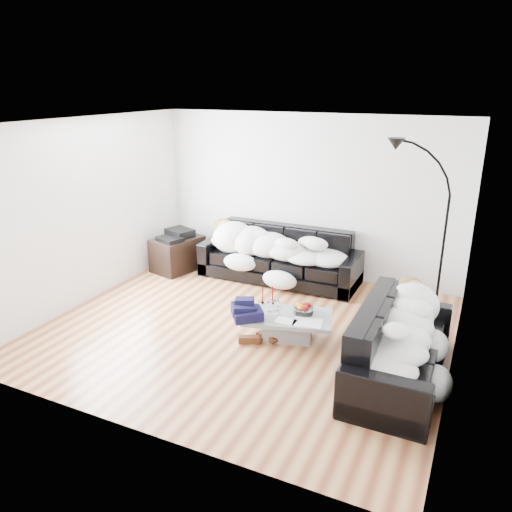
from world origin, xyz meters
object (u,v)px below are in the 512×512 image
at_px(shoes, 257,338).
at_px(av_cabinet, 178,254).
at_px(fruit_bowl, 304,308).
at_px(wine_glass_b, 269,305).
at_px(sofa_back, 279,255).
at_px(sofa_right, 401,344).
at_px(candle_right, 273,295).
at_px(wine_glass_a, 277,303).
at_px(floor_lamp, 443,245).
at_px(stereo, 177,234).
at_px(wine_glass_c, 280,309).
at_px(candle_left, 263,296).
at_px(sleeper_right, 403,325).
at_px(sleeper_back, 278,243).
at_px(coffee_table, 288,327).

distance_m(shoes, av_cabinet, 2.87).
bearing_deg(fruit_bowl, wine_glass_b, -163.45).
xyz_separation_m(sofa_back, wine_glass_b, (0.60, -1.77, -0.02)).
height_order(sofa_right, shoes, sofa_right).
xyz_separation_m(wine_glass_b, candle_right, (-0.05, 0.23, 0.03)).
distance_m(wine_glass_a, floor_lamp, 2.30).
height_order(sofa_right, stereo, sofa_right).
height_order(wine_glass_a, wine_glass_c, wine_glass_a).
height_order(wine_glass_a, stereo, stereo).
relative_size(candle_left, candle_right, 0.90).
distance_m(sleeper_right, candle_right, 1.81).
height_order(sleeper_back, candle_left, sleeper_back).
distance_m(fruit_bowl, wine_glass_a, 0.34).
bearing_deg(shoes, sleeper_back, 92.87).
xyz_separation_m(stereo, floor_lamp, (4.20, -0.09, 0.42)).
height_order(sofa_back, stereo, sofa_back).
bearing_deg(shoes, sofa_back, 92.51).
height_order(coffee_table, av_cabinet, av_cabinet).
height_order(fruit_bowl, candle_right, candle_right).
height_order(sofa_back, sofa_right, sofa_back).
distance_m(candle_left, stereo, 2.53).
height_order(sleeper_back, candle_right, sleeper_back).
bearing_deg(floor_lamp, wine_glass_c, -118.69).
relative_size(sleeper_back, stereo, 4.91).
height_order(wine_glass_a, wine_glass_b, wine_glass_a).
bearing_deg(sleeper_right, floor_lamp, -6.29).
bearing_deg(stereo, candle_right, -8.43).
xyz_separation_m(wine_glass_c, stereo, (-2.50, 1.51, 0.23)).
distance_m(sleeper_right, shoes, 1.81).
height_order(shoes, stereo, stereo).
distance_m(sofa_back, floor_lamp, 2.57).
distance_m(av_cabinet, floor_lamp, 4.26).
bearing_deg(sofa_right, wine_glass_c, 79.98).
bearing_deg(candle_left, coffee_table, -24.01).
distance_m(sleeper_back, wine_glass_c, 1.94).
relative_size(coffee_table, wine_glass_c, 6.23).
xyz_separation_m(sofa_right, candle_left, (-1.84, 0.50, 0.02)).
distance_m(sofa_back, coffee_table, 2.00).
relative_size(sleeper_back, sleeper_right, 1.26).
height_order(wine_glass_c, candle_right, candle_right).
distance_m(coffee_table, wine_glass_c, 0.26).
height_order(sleeper_right, coffee_table, sleeper_right).
bearing_deg(floor_lamp, av_cabinet, -159.97).
bearing_deg(wine_glass_b, coffee_table, -2.25).
height_order(candle_left, stereo, stereo).
bearing_deg(sofa_right, sleeper_back, 48.09).
bearing_deg(fruit_bowl, floor_lamp, 40.95).
bearing_deg(wine_glass_b, stereo, 148.02).
relative_size(sofa_back, coffee_table, 2.37).
bearing_deg(av_cabinet, stereo, 0.00).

